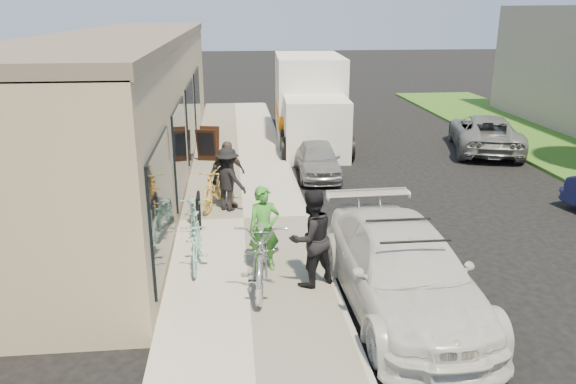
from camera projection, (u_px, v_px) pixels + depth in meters
name	position (u px, v px, depth m)	size (l,w,h in m)	color
ground	(353.00, 277.00, 10.71)	(120.00, 120.00, 0.00)	black
sidewalk	(244.00, 221.00, 13.33)	(3.00, 34.00, 0.15)	#B9B3A7
curb	(308.00, 219.00, 13.48)	(0.12, 34.00, 0.13)	#A5A097
storefront	(131.00, 103.00, 17.09)	(3.60, 20.00, 4.22)	tan
bike_rack	(198.00, 211.00, 12.16)	(0.07, 0.66, 0.93)	black
sandwich_board	(208.00, 144.00, 18.20)	(0.77, 0.78, 1.06)	black
sedan_white	(403.00, 270.00, 9.40)	(2.13, 4.97, 1.47)	silver
sedan_silver	(318.00, 159.00, 17.01)	(1.25, 3.10, 1.06)	gray
moving_truck	(310.00, 104.00, 21.25)	(2.76, 6.61, 3.19)	white
far_car_gray	(485.00, 133.00, 20.00)	(2.15, 4.67, 1.30)	slate
tandem_bike	(263.00, 247.00, 10.02)	(0.89, 2.54, 1.33)	silver
woman_rider	(264.00, 229.00, 10.45)	(0.60, 0.39, 1.64)	#398E2F
man_standing	(311.00, 238.00, 9.86)	(0.87, 0.68, 1.78)	black
cruiser_bike_a	(196.00, 241.00, 10.72)	(0.47, 1.66, 1.00)	#88CBC1
cruiser_bike_b	(194.00, 212.00, 12.44)	(0.59, 1.68, 0.88)	#88CBC1
cruiser_bike_c	(214.00, 187.00, 13.92)	(0.49, 1.73, 1.04)	gold
bystander_a	(228.00, 179.00, 13.61)	(1.02, 0.58, 1.57)	black
bystander_b	(227.00, 175.00, 13.78)	(0.99, 0.41, 1.68)	brown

